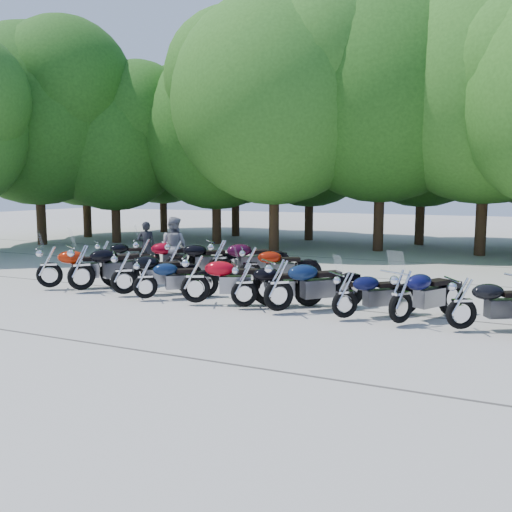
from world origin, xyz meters
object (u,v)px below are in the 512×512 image
at_px(motorcycle_3, 145,277).
at_px(rider_1, 174,247).
at_px(motorcycle_4, 195,277).
at_px(motorcycle_5, 244,283).
at_px(motorcycle_11, 104,255).
at_px(motorcycle_6, 279,283).
at_px(rider_0, 146,246).
at_px(motorcycle_1, 81,266).
at_px(motorcycle_14, 219,259).
at_px(motorcycle_0, 49,265).
at_px(motorcycle_15, 250,264).
at_px(motorcycle_13, 176,258).
at_px(motorcycle_8, 401,295).
at_px(motorcycle_2, 124,271).
at_px(motorcycle_12, 144,256).
at_px(motorcycle_9, 462,301).
at_px(motorcycle_7, 345,293).

xyz_separation_m(motorcycle_3, rider_1, (-1.36, 3.37, 0.34)).
height_order(motorcycle_4, motorcycle_5, motorcycle_4).
distance_m(motorcycle_3, motorcycle_11, 4.80).
relative_size(motorcycle_6, rider_0, 1.49).
bearing_deg(motorcycle_1, rider_0, -45.82).
relative_size(motorcycle_11, motorcycle_14, 0.83).
height_order(motorcycle_0, rider_1, rider_1).
height_order(motorcycle_14, motorcycle_15, motorcycle_14).
bearing_deg(motorcycle_15, motorcycle_13, 58.68).
distance_m(motorcycle_0, motorcycle_8, 9.25).
bearing_deg(motorcycle_4, motorcycle_6, -113.45).
xyz_separation_m(motorcycle_2, motorcycle_5, (3.38, -0.03, -0.05)).
xyz_separation_m(motorcycle_6, motorcycle_11, (-7.23, 2.93, -0.09)).
bearing_deg(rider_0, motorcycle_12, 97.88).
bearing_deg(motorcycle_9, motorcycle_11, 45.85).
bearing_deg(motorcycle_2, motorcycle_11, 6.12).
height_order(motorcycle_8, motorcycle_15, motorcycle_8).
xyz_separation_m(motorcycle_7, motorcycle_13, (-5.86, 2.70, 0.10)).
distance_m(motorcycle_4, motorcycle_6, 2.09).
bearing_deg(rider_0, motorcycle_11, 27.18).
bearing_deg(motorcycle_2, motorcycle_9, -131.18).
bearing_deg(motorcycle_11, motorcycle_3, 179.37).
bearing_deg(motorcycle_1, motorcycle_2, -144.94).
bearing_deg(motorcycle_0, motorcycle_5, -126.08).
relative_size(motorcycle_2, motorcycle_14, 0.91).
height_order(motorcycle_4, motorcycle_15, motorcycle_4).
relative_size(motorcycle_2, motorcycle_15, 1.02).
xyz_separation_m(motorcycle_0, motorcycle_3, (3.18, -0.09, -0.09)).
xyz_separation_m(motorcycle_13, rider_0, (-1.98, 1.30, 0.14)).
bearing_deg(motorcycle_7, motorcycle_3, 47.07).
height_order(motorcycle_5, rider_0, rider_0).
height_order(motorcycle_4, motorcycle_14, motorcycle_14).
bearing_deg(motorcycle_9, rider_0, 39.06).
height_order(motorcycle_6, motorcycle_8, motorcycle_6).
bearing_deg(motorcycle_0, motorcycle_8, -126.82).
xyz_separation_m(motorcycle_12, rider_1, (0.70, 0.58, 0.24)).
bearing_deg(motorcycle_3, rider_0, -5.64).
height_order(motorcycle_2, motorcycle_6, motorcycle_6).
bearing_deg(motorcycle_6, motorcycle_1, 44.39).
relative_size(motorcycle_3, rider_0, 1.26).
relative_size(motorcycle_8, motorcycle_13, 0.95).
bearing_deg(motorcycle_4, motorcycle_5, -107.80).
distance_m(motorcycle_3, motorcycle_7, 4.93).
distance_m(motorcycle_12, rider_1, 0.94).
bearing_deg(motorcycle_5, motorcycle_1, 54.03).
distance_m(motorcycle_3, motorcycle_15, 3.09).
bearing_deg(rider_0, motorcycle_5, 119.53).
relative_size(motorcycle_5, rider_0, 1.32).
xyz_separation_m(motorcycle_3, motorcycle_13, (-0.92, 2.79, 0.10)).
height_order(motorcycle_1, motorcycle_14, motorcycle_14).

